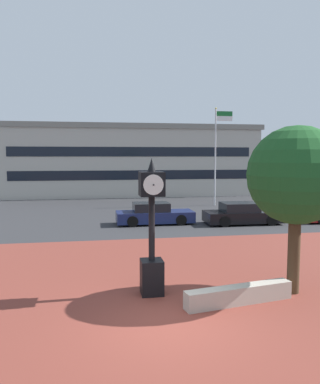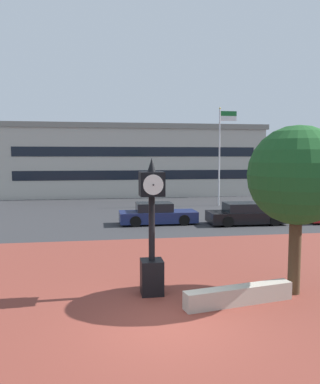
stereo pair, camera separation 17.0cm
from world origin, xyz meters
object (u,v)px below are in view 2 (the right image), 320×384
civic_building (132,160)px  car_street_distant (245,214)px  plaza_tree (300,178)px  car_street_near (157,214)px  street_clock (152,233)px  flagpole_primary (221,149)px

civic_building → car_street_distant: bearing=-77.2°
plaza_tree → civic_building: bearing=93.8°
plaza_tree → car_street_near: 12.58m
car_street_distant → plaza_tree: bearing=-12.9°
street_clock → flagpole_primary: bearing=67.1°
street_clock → civic_building: civic_building is taller
car_street_distant → civic_building: civic_building is taller
flagpole_primary → civic_building: (-6.13, 13.34, -0.99)m
plaza_tree → civic_building: size_ratio=0.19×
car_street_near → civic_building: size_ratio=0.18×
street_clock → car_street_distant: (7.06, 10.67, -1.26)m
car_street_near → car_street_distant: 5.28m
street_clock → flagpole_primary: size_ratio=0.50×
street_clock → flagpole_primary: flagpole_primary is taller
plaza_tree → flagpole_primary: size_ratio=0.62×
car_street_near → flagpole_primary: bearing=140.0°
plaza_tree → car_street_distant: (2.75, 11.16, -2.85)m
street_clock → plaza_tree: (4.31, -0.49, 1.60)m
civic_building → car_street_near: bearing=-90.7°
flagpole_primary → car_street_distant: bearing=-97.8°
plaza_tree → flagpole_primary: (3.92, 19.71, 1.16)m
street_clock → plaza_tree: size_ratio=0.81×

